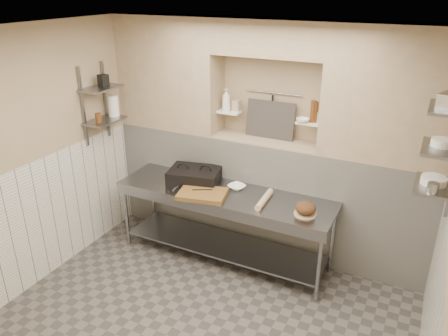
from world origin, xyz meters
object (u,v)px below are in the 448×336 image
Objects in this scene: panini_press at (195,176)px; jug_left at (113,106)px; mixing_bowl at (237,187)px; bottle_soap at (226,100)px; bread_loaf at (306,208)px; rolling_pin at (264,199)px; cutting_board at (202,194)px; prep_table at (223,212)px; bowl_alcove at (303,120)px.

jug_left is (-1.09, -0.07, 0.76)m from panini_press.
bottle_soap is at bearing 130.00° from mixing_bowl.
mixing_bowl is 0.90× the size of bread_loaf.
bottle_soap is (0.21, 0.44, 0.87)m from panini_press.
rolling_pin reaches higher than mixing_bowl.
prep_table is at bearing 44.13° from cutting_board.
bread_loaf is 0.80× the size of bottle_soap.
panini_press reaches higher than rolling_pin.
jug_left reaches higher than bowl_alcove.
prep_table is at bearing -66.90° from bottle_soap.
jug_left reaches higher than panini_press.
rolling_pin is at bearing -1.40° from prep_table.
prep_table is 1.41m from bowl_alcove.
jug_left is (-1.36, 0.22, 0.82)m from cutting_board.
jug_left is at bearing -168.36° from bowl_alcove.
bowl_alcove is (1.19, 0.40, 0.75)m from panini_press.
panini_press is (-0.45, 0.12, 0.34)m from prep_table.
bottle_soap is 0.98m from bowl_alcove.
jug_left is at bearing 170.82° from cutting_board.
bowl_alcove is at bearing 37.05° from cutting_board.
panini_press is at bearing -175.24° from mixing_bowl.
cutting_board is at bearing -135.87° from prep_table.
bowl_alcove is at bearing 114.41° from bread_loaf.
bowl_alcove reaches higher than prep_table.
mixing_bowl is 0.75× the size of jug_left.
prep_table is at bearing 178.60° from rolling_pin.
rolling_pin is (0.69, 0.16, 0.01)m from cutting_board.
bottle_soap is 1.88× the size of bowl_alcove.
bottle_soap reaches higher than bowl_alcove.
cutting_board is at bearing -9.18° from jug_left.
panini_press is at bearing 165.41° from prep_table.
bread_loaf is 1.00m from bowl_alcove.
bottle_soap reaches higher than prep_table.
bottle_soap is (-0.24, 0.56, 1.21)m from prep_table.
bowl_alcove reaches higher than mixing_bowl.
bottle_soap is at bearing 113.10° from prep_table.
rolling_pin is 1.31m from bottle_soap.
cutting_board is 2.74× the size of mixing_bowl.
bread_loaf is 2.66m from jug_left.
panini_press is 1.46m from bowl_alcove.
rolling_pin is at bearing 172.10° from bread_loaf.
panini_press is 1.47m from bread_loaf.
bottle_soap reaches higher than jug_left.
mixing_bowl is 0.72× the size of bottle_soap.
bottle_soap is (-0.06, 0.74, 0.92)m from cutting_board.
rolling_pin is at bearing -20.64° from panini_press.
jug_left reaches higher than prep_table.
prep_table is at bearing -119.74° from mixing_bowl.
prep_table is 0.38m from cutting_board.
bowl_alcove is (0.22, 0.53, 0.80)m from rolling_pin.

